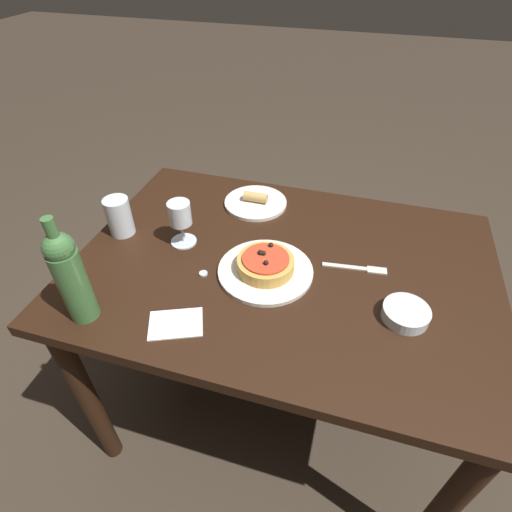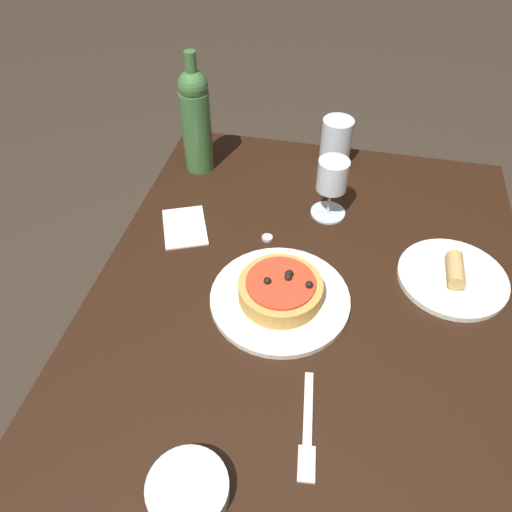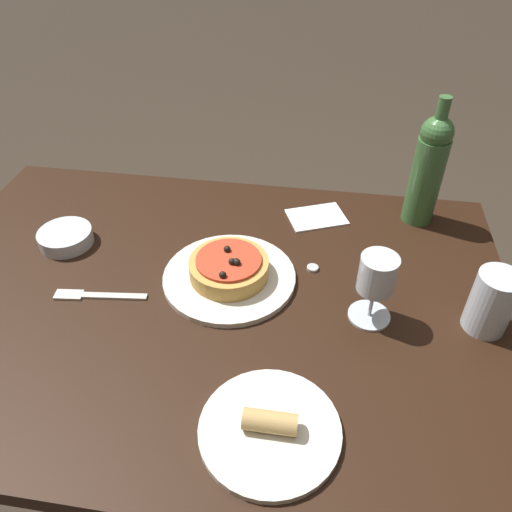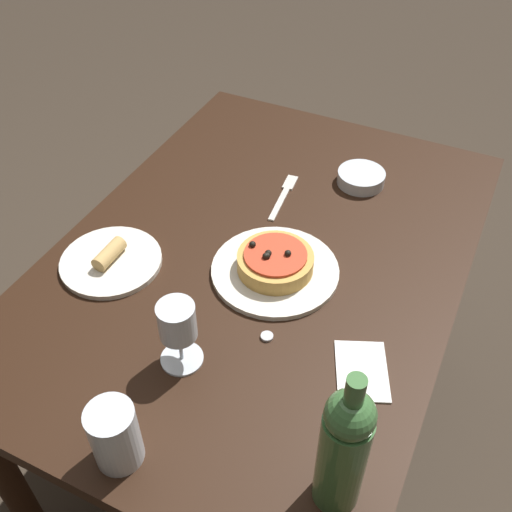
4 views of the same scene
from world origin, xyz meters
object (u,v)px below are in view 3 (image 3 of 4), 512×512
wine_bottle (428,168)px  side_bowl (66,237)px  dining_table (207,332)px  pizza (229,267)px  wine_glass (377,278)px  water_cup (492,302)px  dinner_plate (229,277)px  bottle_cap (313,268)px  side_plate (270,429)px  fork (94,296)px

wine_bottle → side_bowl: bearing=15.6°
dining_table → pizza: pizza is taller
dining_table → wine_glass: (-0.32, 0.01, 0.20)m
wine_bottle → water_cup: 0.35m
dining_table → pizza: 0.15m
dining_table → wine_bottle: (-0.43, -0.33, 0.24)m
dinner_plate → wine_glass: bearing=167.6°
wine_glass → bottle_cap: (0.11, -0.12, -0.09)m
wine_glass → wine_bottle: size_ratio=0.48×
wine_glass → side_plate: (0.15, 0.26, -0.09)m
pizza → side_bowl: (0.38, -0.06, -0.02)m
fork → bottle_cap: size_ratio=7.53×
side_bowl → side_plate: (-0.50, 0.39, -0.01)m
wine_glass → bottle_cap: size_ratio=5.88×
wine_glass → fork: bearing=3.0°
water_cup → side_plate: water_cup is taller
wine_bottle → fork: 0.75m
dining_table → side_plate: bearing=121.5°
wine_bottle → wine_glass: bearing=71.1°
pizza → fork: size_ratio=0.87×
wine_bottle → side_bowl: (0.77, 0.21, -0.12)m
fork → side_plate: size_ratio=0.85×
dining_table → bottle_cap: bearing=-151.9°
wine_bottle → side_plate: (0.27, 0.60, -0.12)m
side_plate → dining_table: bearing=-58.5°
pizza → wine_bottle: wine_bottle is taller
pizza → wine_bottle: size_ratio=0.54×
dining_table → wine_bottle: size_ratio=4.06×
bottle_cap → pizza: bearing=19.3°
bottle_cap → side_bowl: bearing=-0.5°
side_bowl → pizza: bearing=170.7°
wine_glass → wine_bottle: 0.36m
dinner_plate → side_plate: (-0.12, 0.32, 0.00)m
wine_glass → side_bowl: (0.65, -0.12, -0.08)m
wine_bottle → fork: bearing=29.6°
dining_table → fork: fork is taller
fork → water_cup: bearing=176.4°
bottle_cap → side_plate: bearing=84.2°
wine_bottle → water_cup: size_ratio=2.44×
water_cup → side_bowl: bearing=-7.6°
dinner_plate → wine_bottle: size_ratio=0.91×
fork → side_plate: side_plate is taller
dining_table → dinner_plate: (-0.04, -0.05, 0.11)m
bottle_cap → wine_glass: bearing=133.6°
dining_table → bottle_cap: 0.26m
dinner_plate → pizza: size_ratio=1.68×
water_cup → fork: 0.73m
dining_table → bottle_cap: (-0.20, -0.11, 0.11)m
water_cup → side_bowl: 0.86m
dinner_plate → pizza: (-0.00, 0.00, 0.03)m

